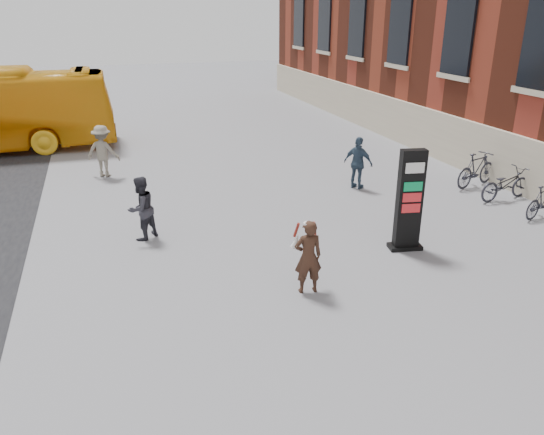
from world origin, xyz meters
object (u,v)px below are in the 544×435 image
object	(u,v)px
woman	(308,256)
bike_7	(477,169)
pedestrian_a	(141,208)
info_pylon	(409,201)
pedestrian_c	(358,163)
bike_6	(505,184)
pedestrian_b	(103,151)
bike_5	(544,201)

from	to	relation	value
woman	bike_7	size ratio (longest dim) A/B	0.83
pedestrian_a	bike_7	size ratio (longest dim) A/B	0.86
info_pylon	pedestrian_a	xyz separation A→B (m)	(-6.04, 2.60, -0.42)
info_pylon	pedestrian_c	size ratio (longest dim) A/B	1.47
woman	bike_6	world-z (taller)	woman
pedestrian_b	bike_6	bearing A→B (deg)	177.52
pedestrian_c	info_pylon	bearing A→B (deg)	131.11
info_pylon	bike_7	size ratio (longest dim) A/B	1.30
pedestrian_a	bike_5	xyz separation A→B (m)	(10.83, -1.92, -0.34)
bike_5	bike_6	size ratio (longest dim) A/B	0.84
info_pylon	woman	bearing A→B (deg)	-147.65
pedestrian_a	bike_6	xyz separation A→B (m)	(10.83, -0.39, -0.32)
bike_7	pedestrian_c	bearing A→B (deg)	57.99
bike_7	pedestrian_b	bearing A→B (deg)	49.90
woman	bike_5	world-z (taller)	woman
pedestrian_c	woman	bearing A→B (deg)	108.45
pedestrian_b	bike_5	distance (m)	14.02
woman	info_pylon	bearing A→B (deg)	-152.72
pedestrian_a	pedestrian_c	size ratio (longest dim) A/B	0.97
pedestrian_c	bike_6	size ratio (longest dim) A/B	0.90
info_pylon	pedestrian_a	size ratio (longest dim) A/B	1.52
woman	pedestrian_c	distance (m)	7.09
woman	pedestrian_a	bearing A→B (deg)	-46.57
bike_5	bike_7	distance (m)	2.92
pedestrian_b	pedestrian_c	bearing A→B (deg)	179.39
pedestrian_c	bike_7	bearing A→B (deg)	-141.76
pedestrian_a	pedestrian_c	world-z (taller)	pedestrian_c
pedestrian_b	bike_7	world-z (taller)	pedestrian_b
bike_6	bike_7	xyz separation A→B (m)	(0.00, 1.38, 0.08)
info_pylon	bike_5	size ratio (longest dim) A/B	1.57
pedestrian_c	bike_6	world-z (taller)	pedestrian_c
bike_6	bike_7	distance (m)	1.38
bike_6	info_pylon	bearing A→B (deg)	108.13
info_pylon	bike_5	bearing A→B (deg)	18.50
pedestrian_b	bike_6	distance (m)	13.22
bike_5	bike_6	world-z (taller)	bike_6
woman	pedestrian_b	distance (m)	10.45
woman	bike_7	bearing A→B (deg)	-143.03
woman	pedestrian_c	world-z (taller)	pedestrian_c
pedestrian_a	pedestrian_c	bearing A→B (deg)	157.17
pedestrian_a	pedestrian_b	xyz separation A→B (m)	(-0.77, 5.93, 0.08)
pedestrian_a	bike_6	distance (m)	10.84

